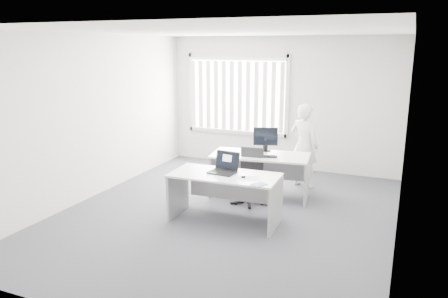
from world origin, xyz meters
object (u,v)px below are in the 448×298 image
at_px(desk_far, 260,166).
at_px(person, 304,145).
at_px(office_chair, 250,186).
at_px(desk_near, 225,187).
at_px(laptop, 222,163).
at_px(monitor, 266,139).

height_order(desk_far, person, person).
relative_size(office_chair, person, 0.59).
bearing_deg(desk_near, laptop, 145.97).
bearing_deg(person, monitor, 65.98).
xyz_separation_m(desk_far, office_chair, (-0.06, -0.37, -0.26)).
height_order(desk_near, monitor, monitor).
bearing_deg(person, office_chair, 82.06).
relative_size(desk_near, person, 1.04).
xyz_separation_m(desk_near, monitor, (0.14, 1.52, 0.45)).
distance_m(desk_far, office_chair, 0.45).
bearing_deg(office_chair, monitor, 79.81).
distance_m(person, monitor, 0.84).
distance_m(office_chair, person, 1.47).
height_order(desk_near, laptop, laptop).
bearing_deg(laptop, office_chair, 86.00).
distance_m(desk_near, monitor, 1.60).
relative_size(desk_near, laptop, 4.21).
bearing_deg(desk_far, laptop, -106.94).
bearing_deg(desk_far, office_chair, -106.84).
relative_size(desk_far, monitor, 4.07).
xyz_separation_m(office_chair, laptop, (-0.14, -0.86, 0.60)).
height_order(laptop, monitor, monitor).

